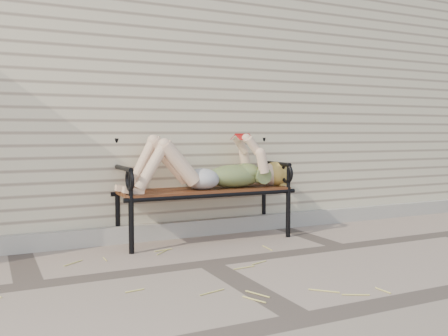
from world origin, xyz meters
TOP-DOWN VIEW (x-y plane):
  - ground at (0.00, 0.00)m, footprint 80.00×80.00m
  - house_wall at (0.00, 3.00)m, footprint 8.00×4.00m
  - foundation_strip at (0.00, 0.97)m, footprint 8.00×0.10m
  - garden_bench at (0.31, 0.88)m, footprint 1.70×0.68m
  - reading_woman at (0.33, 0.75)m, footprint 1.61×0.36m
  - straw_scatter at (-0.77, -0.46)m, footprint 2.87×1.60m

SIDE VIEW (x-z plane):
  - ground at x=0.00m, z-range 0.00..0.00m
  - straw_scatter at x=-0.77m, z-range 0.00..0.01m
  - foundation_strip at x=0.00m, z-range 0.00..0.15m
  - garden_bench at x=0.31m, z-range 0.07..1.17m
  - reading_woman at x=0.33m, z-range 0.40..0.91m
  - house_wall at x=0.00m, z-range 0.00..3.00m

